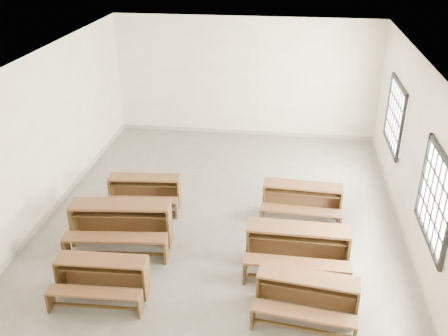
# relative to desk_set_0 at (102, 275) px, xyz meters

# --- Properties ---
(room) EXTENTS (8.50, 8.50, 3.20)m
(room) POSITION_rel_desk_set_0_xyz_m (1.65, 2.75, 1.77)
(room) COLOR gray
(room) RESTS_ON ground
(desk_set_0) EXTENTS (1.46, 0.80, 0.65)m
(desk_set_0) POSITION_rel_desk_set_0_xyz_m (0.00, 0.00, 0.00)
(desk_set_0) COLOR brown
(desk_set_0) RESTS_ON ground
(desk_set_1) EXTENTS (1.88, 1.12, 0.81)m
(desk_set_1) POSITION_rel_desk_set_0_xyz_m (-0.15, 1.40, 0.09)
(desk_set_1) COLOR brown
(desk_set_1) RESTS_ON ground
(desk_set_2) EXTENTS (1.52, 0.89, 0.65)m
(desk_set_2) POSITION_rel_desk_set_0_xyz_m (-0.10, 2.78, 0.01)
(desk_set_2) COLOR brown
(desk_set_2) RESTS_ON ground
(desk_set_3) EXTENTS (1.57, 0.95, 0.67)m
(desk_set_3) POSITION_rel_desk_set_0_xyz_m (3.18, -0.03, 0.02)
(desk_set_3) COLOR brown
(desk_set_3) RESTS_ON ground
(desk_set_4) EXTENTS (1.72, 0.90, 0.77)m
(desk_set_4) POSITION_rel_desk_set_0_xyz_m (3.03, 1.11, 0.07)
(desk_set_4) COLOR brown
(desk_set_4) RESTS_ON ground
(desk_set_5) EXTENTS (1.58, 0.87, 0.70)m
(desk_set_5) POSITION_rel_desk_set_0_xyz_m (3.11, 2.79, 0.03)
(desk_set_5) COLOR brown
(desk_set_5) RESTS_ON ground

